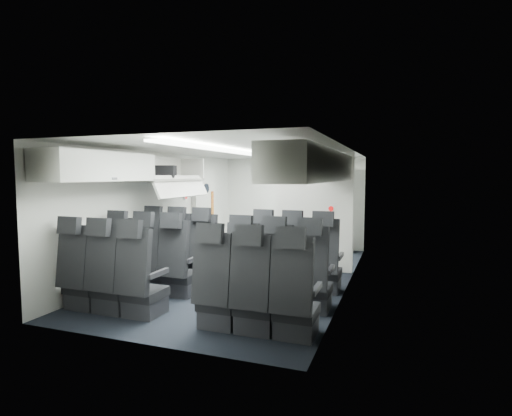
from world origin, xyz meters
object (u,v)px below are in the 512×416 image
Objects in this scene: seat_row_front at (236,259)px; galley_unit at (330,210)px; seat_row_rear at (178,289)px; boarding_door at (204,211)px; carry_on_bag at (165,172)px; flight_attendant at (293,217)px; seat_row_mid at (212,272)px.

galley_unit is (0.95, 3.25, 0.55)m from seat_row_front.
boarding_door is (-1.64, 3.89, 0.55)m from seat_row_rear.
galley_unit is at bearing 35.49° from carry_on_bag.
boarding_door reaches higher than seat_row_front.
flight_attendant is (0.34, 2.32, 0.45)m from seat_row_front.
flight_attendant is at bearing 81.73° from seat_row_front.
seat_row_rear is 4.15m from flight_attendant.
carry_on_bag reaches higher than seat_row_mid.
seat_row_mid is 4.30m from galley_unit.
seat_row_rear is 2.77m from carry_on_bag.
seat_row_front is 1.00× the size of seat_row_mid.
carry_on_bag is at bearing -82.66° from boarding_door.
seat_row_rear is 9.31× the size of carry_on_bag.
boarding_door reaches higher than seat_row_mid.
flight_attendant reaches higher than seat_row_mid.
carry_on_bag is (-1.73, -2.17, 0.95)m from flight_attendant.
boarding_door is at bearing 105.27° from flight_attendant.
seat_row_mid is at bearing -102.88° from galley_unit.
galley_unit is at bearing -24.57° from flight_attendant.
seat_row_front is at bearing 90.00° from seat_row_rear.
boarding_door is at bearing 79.76° from carry_on_bag.
flight_attendant reaches higher than seat_row_front.
galley_unit is at bearing 73.72° from seat_row_front.
seat_row_mid is 1.94× the size of flight_attendant.
flight_attendant is at bearing 84.03° from seat_row_mid.
galley_unit reaches higher than boarding_door.
boarding_door is at bearing -155.72° from galley_unit.
boarding_door is (-1.64, 2.99, 0.55)m from seat_row_mid.
carry_on_bag is at bearing 174.13° from seat_row_front.
seat_row_mid is 3.26m from flight_attendant.
seat_row_rear is (0.00, -1.80, 0.00)m from seat_row_front.
boarding_door reaches higher than flight_attendant.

